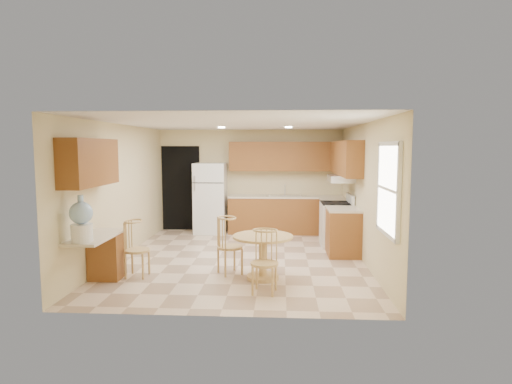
# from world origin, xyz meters

# --- Properties ---
(floor) EXTENTS (5.50, 5.50, 0.00)m
(floor) POSITION_xyz_m (0.00, 0.00, 0.00)
(floor) COLOR beige
(floor) RESTS_ON ground
(ceiling) EXTENTS (4.50, 5.50, 0.02)m
(ceiling) POSITION_xyz_m (0.00, 0.00, 2.50)
(ceiling) COLOR white
(ceiling) RESTS_ON wall_back
(wall_back) EXTENTS (4.50, 0.02, 2.50)m
(wall_back) POSITION_xyz_m (0.00, 2.75, 1.25)
(wall_back) COLOR beige
(wall_back) RESTS_ON floor
(wall_front) EXTENTS (4.50, 0.02, 2.50)m
(wall_front) POSITION_xyz_m (0.00, -2.75, 1.25)
(wall_front) COLOR beige
(wall_front) RESTS_ON floor
(wall_left) EXTENTS (0.02, 5.50, 2.50)m
(wall_left) POSITION_xyz_m (-2.25, 0.00, 1.25)
(wall_left) COLOR beige
(wall_left) RESTS_ON floor
(wall_right) EXTENTS (0.02, 5.50, 2.50)m
(wall_right) POSITION_xyz_m (2.25, 0.00, 1.25)
(wall_right) COLOR beige
(wall_right) RESTS_ON floor
(doorway) EXTENTS (0.90, 0.02, 2.10)m
(doorway) POSITION_xyz_m (-1.75, 2.73, 1.05)
(doorway) COLOR black
(doorway) RESTS_ON floor
(base_cab_back) EXTENTS (2.75, 0.60, 0.87)m
(base_cab_back) POSITION_xyz_m (0.88, 2.45, 0.43)
(base_cab_back) COLOR brown
(base_cab_back) RESTS_ON floor
(counter_back) EXTENTS (2.75, 0.63, 0.04)m
(counter_back) POSITION_xyz_m (0.88, 2.45, 0.89)
(counter_back) COLOR beige
(counter_back) RESTS_ON base_cab_back
(base_cab_right_a) EXTENTS (0.60, 0.59, 0.87)m
(base_cab_right_a) POSITION_xyz_m (1.95, 1.85, 0.43)
(base_cab_right_a) COLOR brown
(base_cab_right_a) RESTS_ON floor
(counter_right_a) EXTENTS (0.63, 0.59, 0.04)m
(counter_right_a) POSITION_xyz_m (1.95, 1.85, 0.89)
(counter_right_a) COLOR beige
(counter_right_a) RESTS_ON base_cab_right_a
(base_cab_right_b) EXTENTS (0.60, 0.80, 0.87)m
(base_cab_right_b) POSITION_xyz_m (1.95, 0.40, 0.43)
(base_cab_right_b) COLOR brown
(base_cab_right_b) RESTS_ON floor
(counter_right_b) EXTENTS (0.63, 0.80, 0.04)m
(counter_right_b) POSITION_xyz_m (1.95, 0.40, 0.89)
(counter_right_b) COLOR beige
(counter_right_b) RESTS_ON base_cab_right_b
(upper_cab_back) EXTENTS (2.75, 0.33, 0.70)m
(upper_cab_back) POSITION_xyz_m (0.88, 2.58, 1.85)
(upper_cab_back) COLOR brown
(upper_cab_back) RESTS_ON wall_back
(upper_cab_right) EXTENTS (0.33, 2.42, 0.70)m
(upper_cab_right) POSITION_xyz_m (2.08, 1.21, 1.85)
(upper_cab_right) COLOR brown
(upper_cab_right) RESTS_ON wall_right
(upper_cab_left) EXTENTS (0.33, 1.40, 0.70)m
(upper_cab_left) POSITION_xyz_m (-2.08, -1.60, 1.85)
(upper_cab_left) COLOR brown
(upper_cab_left) RESTS_ON wall_left
(sink) EXTENTS (0.78, 0.44, 0.01)m
(sink) POSITION_xyz_m (0.85, 2.45, 0.91)
(sink) COLOR silver
(sink) RESTS_ON counter_back
(range_hood) EXTENTS (0.50, 0.76, 0.14)m
(range_hood) POSITION_xyz_m (2.00, 1.18, 1.42)
(range_hood) COLOR silver
(range_hood) RESTS_ON upper_cab_right
(desk_pedestal) EXTENTS (0.48, 0.42, 0.72)m
(desk_pedestal) POSITION_xyz_m (-2.00, -1.32, 0.36)
(desk_pedestal) COLOR brown
(desk_pedestal) RESTS_ON floor
(desk_top) EXTENTS (0.50, 1.20, 0.04)m
(desk_top) POSITION_xyz_m (-2.00, -1.70, 0.75)
(desk_top) COLOR beige
(desk_top) RESTS_ON desk_pedestal
(window) EXTENTS (0.06, 1.12, 1.30)m
(window) POSITION_xyz_m (2.23, -1.85, 1.50)
(window) COLOR white
(window) RESTS_ON wall_right
(can_light_a) EXTENTS (0.14, 0.14, 0.02)m
(can_light_a) POSITION_xyz_m (-0.50, 1.20, 2.48)
(can_light_a) COLOR white
(can_light_a) RESTS_ON ceiling
(can_light_b) EXTENTS (0.14, 0.14, 0.02)m
(can_light_b) POSITION_xyz_m (0.90, 1.20, 2.48)
(can_light_b) COLOR white
(can_light_b) RESTS_ON ceiling
(refrigerator) EXTENTS (0.75, 0.73, 1.69)m
(refrigerator) POSITION_xyz_m (-0.95, 2.40, 0.85)
(refrigerator) COLOR white
(refrigerator) RESTS_ON floor
(stove) EXTENTS (0.65, 0.76, 1.09)m
(stove) POSITION_xyz_m (1.92, 1.18, 0.47)
(stove) COLOR white
(stove) RESTS_ON floor
(dining_table) EXTENTS (0.94, 0.94, 0.70)m
(dining_table) POSITION_xyz_m (0.47, -1.21, 0.46)
(dining_table) COLOR tan
(dining_table) RESTS_ON floor
(chair_table_a) EXTENTS (0.41, 0.53, 0.94)m
(chair_table_a) POSITION_xyz_m (-0.08, -1.05, 0.57)
(chair_table_a) COLOR tan
(chair_table_a) RESTS_ON floor
(chair_table_b) EXTENTS (0.40, 0.40, 0.90)m
(chair_table_b) POSITION_xyz_m (0.52, -1.95, 0.55)
(chair_table_b) COLOR tan
(chair_table_b) RESTS_ON floor
(chair_desk) EXTENTS (0.40, 0.51, 0.90)m
(chair_desk) POSITION_xyz_m (-1.55, -1.29, 0.55)
(chair_desk) COLOR tan
(chair_desk) RESTS_ON floor
(water_crock) EXTENTS (0.31, 0.31, 0.65)m
(water_crock) POSITION_xyz_m (-2.00, -2.12, 1.06)
(water_crock) COLOR white
(water_crock) RESTS_ON desk_top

